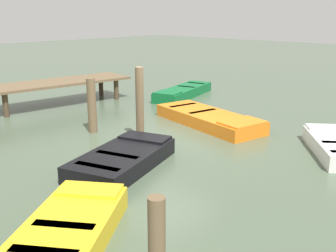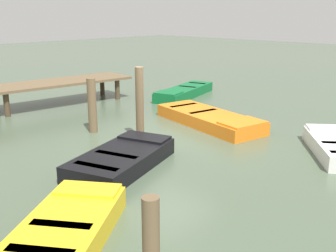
# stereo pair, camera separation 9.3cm
# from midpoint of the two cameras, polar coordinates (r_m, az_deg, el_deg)

# --- Properties ---
(ground_plane) EXTENTS (80.00, 80.00, 0.00)m
(ground_plane) POSITION_cam_midpoint_polar(r_m,az_deg,el_deg) (11.88, -0.22, -1.62)
(ground_plane) COLOR #475642
(dock_segment) EXTENTS (5.97, 2.43, 0.95)m
(dock_segment) POSITION_cam_midpoint_polar(r_m,az_deg,el_deg) (16.57, -15.60, 5.84)
(dock_segment) COLOR brown
(dock_segment) RESTS_ON ground_plane
(rowboat_orange) EXTENTS (2.25, 4.24, 0.46)m
(rowboat_orange) POSITION_cam_midpoint_polar(r_m,az_deg,el_deg) (13.20, 5.68, 1.08)
(rowboat_orange) COLOR orange
(rowboat_orange) RESTS_ON ground_plane
(rowboat_yellow) EXTENTS (2.88, 2.55, 0.46)m
(rowboat_yellow) POSITION_cam_midpoint_polar(r_m,az_deg,el_deg) (6.87, -14.28, -13.93)
(rowboat_yellow) COLOR gold
(rowboat_yellow) RESTS_ON ground_plane
(rowboat_green) EXTENTS (3.98, 2.04, 0.46)m
(rowboat_green) POSITION_cam_midpoint_polar(r_m,az_deg,el_deg) (17.63, 2.02, 4.92)
(rowboat_green) COLOR #0F602D
(rowboat_green) RESTS_ON ground_plane
(rowboat_white) EXTENTS (2.75, 2.48, 0.46)m
(rowboat_white) POSITION_cam_midpoint_polar(r_m,az_deg,el_deg) (11.29, 22.55, -2.67)
(rowboat_white) COLOR silver
(rowboat_white) RESTS_ON ground_plane
(rowboat_black) EXTENTS (3.23, 2.27, 0.46)m
(rowboat_black) POSITION_cam_midpoint_polar(r_m,az_deg,el_deg) (9.63, -6.75, -4.63)
(rowboat_black) COLOR black
(rowboat_black) RESTS_ON ground_plane
(mooring_piling_mid_left) EXTENTS (0.23, 0.23, 2.13)m
(mooring_piling_mid_left) POSITION_cam_midpoint_polar(r_m,az_deg,el_deg) (11.38, -4.30, 3.11)
(mooring_piling_mid_left) COLOR brown
(mooring_piling_mid_left) RESTS_ON ground_plane
(mooring_piling_far_right) EXTENTS (0.27, 0.27, 1.68)m
(mooring_piling_far_right) POSITION_cam_midpoint_polar(r_m,az_deg,el_deg) (12.40, -11.05, 2.86)
(mooring_piling_far_right) COLOR brown
(mooring_piling_far_right) RESTS_ON ground_plane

